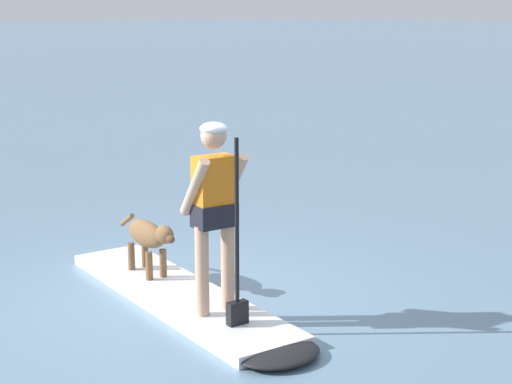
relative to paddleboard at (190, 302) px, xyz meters
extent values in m
plane|color=slate|center=(-0.23, 0.03, -0.05)|extent=(400.00, 400.00, 0.00)
cube|color=silver|center=(-0.23, 0.03, 0.00)|extent=(3.30, 1.18, 0.10)
ellipsoid|color=black|center=(1.37, -0.19, 0.00)|extent=(0.65, 0.78, 0.10)
cylinder|color=tan|center=(0.46, 0.07, 0.45)|extent=(0.12, 0.12, 0.79)
cylinder|color=tan|center=(0.43, -0.19, 0.45)|extent=(0.12, 0.12, 0.79)
cube|color=black|center=(0.44, -0.06, 0.92)|extent=(0.27, 0.39, 0.20)
cube|color=orange|center=(0.44, -0.06, 1.14)|extent=(0.25, 0.36, 0.59)
sphere|color=tan|center=(0.44, -0.06, 1.61)|extent=(0.22, 0.22, 0.22)
ellipsoid|color=white|center=(0.44, -0.06, 1.67)|extent=(0.23, 0.23, 0.11)
cylinder|color=tan|center=(0.47, 0.13, 1.19)|extent=(0.43, 0.15, 0.54)
cylinder|color=tan|center=(0.42, -0.25, 1.19)|extent=(0.43, 0.15, 0.54)
cylinder|color=black|center=(0.79, -0.11, 0.84)|extent=(0.04, 0.04, 1.59)
cube|color=black|center=(0.79, -0.11, 0.15)|extent=(0.10, 0.19, 0.20)
ellipsoid|color=brown|center=(-0.85, 0.12, 0.46)|extent=(0.68, 0.31, 0.26)
ellipsoid|color=brown|center=(-0.46, 0.06, 0.54)|extent=(0.24, 0.19, 0.18)
ellipsoid|color=#503923|center=(-0.35, 0.05, 0.52)|extent=(0.13, 0.10, 0.08)
cylinder|color=brown|center=(-1.27, 0.18, 0.51)|extent=(0.27, 0.09, 0.18)
cylinder|color=brown|center=(-0.64, 0.17, 0.19)|extent=(0.07, 0.07, 0.28)
cylinder|color=brown|center=(-0.66, 0.01, 0.19)|extent=(0.07, 0.07, 0.28)
cylinder|color=brown|center=(-1.03, 0.22, 0.19)|extent=(0.07, 0.07, 0.28)
cylinder|color=brown|center=(-1.05, 0.07, 0.19)|extent=(0.07, 0.07, 0.28)
camera|label=1|loc=(5.62, -4.32, 2.61)|focal=56.87mm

